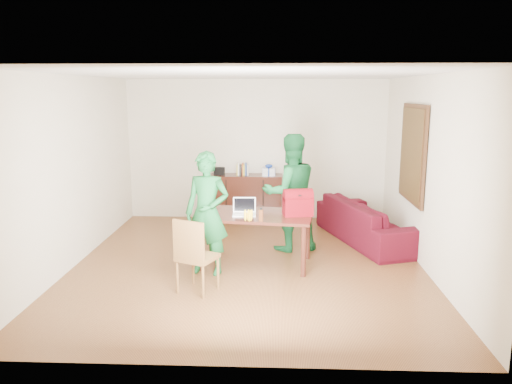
{
  "coord_description": "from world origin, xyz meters",
  "views": [
    {
      "loc": [
        0.41,
        -6.9,
        2.48
      ],
      "look_at": [
        0.1,
        0.22,
        1.03
      ],
      "focal_mm": 35.0,
      "sensor_mm": 36.0,
      "label": 1
    }
  ],
  "objects_px": {
    "laptop": "(244,212)",
    "bottle": "(261,215)",
    "red_bag": "(298,205)",
    "table": "(255,220)",
    "sofa": "(369,221)",
    "person_near": "(207,213)",
    "chair": "(197,270)",
    "person_far": "(290,193)"
  },
  "relations": [
    {
      "from": "red_bag",
      "to": "sofa",
      "type": "bearing_deg",
      "value": 35.41
    },
    {
      "from": "person_far",
      "to": "person_near",
      "type": "bearing_deg",
      "value": 26.0
    },
    {
      "from": "table",
      "to": "sofa",
      "type": "height_order",
      "value": "table"
    },
    {
      "from": "chair",
      "to": "person_near",
      "type": "xyz_separation_m",
      "value": [
        0.04,
        0.68,
        0.57
      ]
    },
    {
      "from": "sofa",
      "to": "person_far",
      "type": "bearing_deg",
      "value": 92.01
    },
    {
      "from": "person_near",
      "to": "bottle",
      "type": "relative_size",
      "value": 9.19
    },
    {
      "from": "laptop",
      "to": "bottle",
      "type": "xyz_separation_m",
      "value": [
        0.25,
        -0.32,
        0.05
      ]
    },
    {
      "from": "chair",
      "to": "person_far",
      "type": "height_order",
      "value": "person_far"
    },
    {
      "from": "laptop",
      "to": "red_bag",
      "type": "distance_m",
      "value": 0.76
    },
    {
      "from": "chair",
      "to": "bottle",
      "type": "relative_size",
      "value": 5.2
    },
    {
      "from": "red_bag",
      "to": "person_far",
      "type": "bearing_deg",
      "value": 85.47
    },
    {
      "from": "person_near",
      "to": "chair",
      "type": "bearing_deg",
      "value": -81.37
    },
    {
      "from": "table",
      "to": "laptop",
      "type": "relative_size",
      "value": 5.11
    },
    {
      "from": "table",
      "to": "bottle",
      "type": "distance_m",
      "value": 0.46
    },
    {
      "from": "person_far",
      "to": "bottle",
      "type": "relative_size",
      "value": 9.98
    },
    {
      "from": "table",
      "to": "laptop",
      "type": "distance_m",
      "value": 0.22
    },
    {
      "from": "chair",
      "to": "red_bag",
      "type": "height_order",
      "value": "red_bag"
    },
    {
      "from": "laptop",
      "to": "bottle",
      "type": "height_order",
      "value": "laptop"
    },
    {
      "from": "chair",
      "to": "person_near",
      "type": "relative_size",
      "value": 0.57
    },
    {
      "from": "chair",
      "to": "laptop",
      "type": "relative_size",
      "value": 2.85
    },
    {
      "from": "chair",
      "to": "person_near",
      "type": "distance_m",
      "value": 0.88
    },
    {
      "from": "bottle",
      "to": "person_far",
      "type": "bearing_deg",
      "value": 69.8
    },
    {
      "from": "person_near",
      "to": "person_far",
      "type": "distance_m",
      "value": 1.6
    },
    {
      "from": "laptop",
      "to": "sofa",
      "type": "bearing_deg",
      "value": 30.76
    },
    {
      "from": "chair",
      "to": "bottle",
      "type": "bearing_deg",
      "value": 62.67
    },
    {
      "from": "person_near",
      "to": "laptop",
      "type": "xyz_separation_m",
      "value": [
        0.49,
        0.27,
        -0.05
      ]
    },
    {
      "from": "table",
      "to": "chair",
      "type": "height_order",
      "value": "chair"
    },
    {
      "from": "laptop",
      "to": "red_bag",
      "type": "bearing_deg",
      "value": -0.48
    },
    {
      "from": "bottle",
      "to": "person_near",
      "type": "bearing_deg",
      "value": 176.34
    },
    {
      "from": "chair",
      "to": "laptop",
      "type": "distance_m",
      "value": 1.21
    },
    {
      "from": "chair",
      "to": "sofa",
      "type": "bearing_deg",
      "value": 65.69
    },
    {
      "from": "laptop",
      "to": "sofa",
      "type": "height_order",
      "value": "laptop"
    },
    {
      "from": "person_far",
      "to": "chair",
      "type": "bearing_deg",
      "value": 38.4
    },
    {
      "from": "person_near",
      "to": "bottle",
      "type": "height_order",
      "value": "person_near"
    },
    {
      "from": "sofa",
      "to": "bottle",
      "type": "bearing_deg",
      "value": 114.7
    },
    {
      "from": "laptop",
      "to": "person_far",
      "type": "bearing_deg",
      "value": 48.24
    },
    {
      "from": "person_far",
      "to": "sofa",
      "type": "height_order",
      "value": "person_far"
    },
    {
      "from": "table",
      "to": "bottle",
      "type": "xyz_separation_m",
      "value": [
        0.09,
        -0.41,
        0.19
      ]
    },
    {
      "from": "laptop",
      "to": "bottle",
      "type": "relative_size",
      "value": 1.82
    },
    {
      "from": "chair",
      "to": "person_near",
      "type": "bearing_deg",
      "value": 110.17
    },
    {
      "from": "red_bag",
      "to": "person_near",
      "type": "bearing_deg",
      "value": -176.96
    },
    {
      "from": "laptop",
      "to": "chair",
      "type": "bearing_deg",
      "value": -121.93
    }
  ]
}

